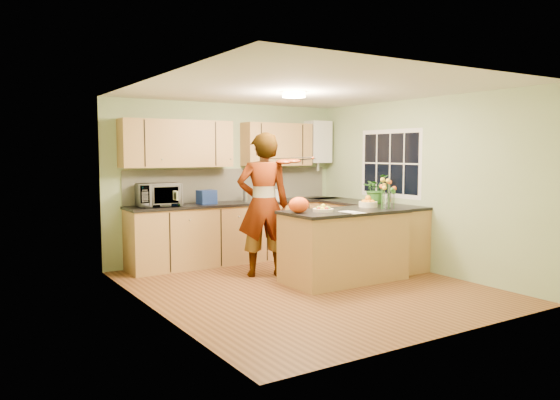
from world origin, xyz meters
TOP-DOWN VIEW (x-y plane):
  - floor at (0.00, 0.00)m, footprint 4.50×4.50m
  - ceiling at (0.00, 0.00)m, footprint 4.00×4.50m
  - wall_back at (0.00, 2.25)m, footprint 4.00×0.02m
  - wall_front at (0.00, -2.25)m, footprint 4.00×0.02m
  - wall_left at (-2.00, 0.00)m, footprint 0.02×4.50m
  - wall_right at (2.00, 0.00)m, footprint 0.02×4.50m
  - back_counter at (0.10, 1.95)m, footprint 3.64×0.62m
  - right_counter at (1.70, 0.85)m, footprint 0.62×2.24m
  - splashback at (0.10, 2.23)m, footprint 3.60×0.02m
  - upper_cabinets at (-0.18, 2.08)m, footprint 3.20×0.34m
  - boiler at (1.70, 2.09)m, footprint 0.40×0.30m
  - window_right at (1.99, 0.60)m, footprint 0.01×1.30m
  - light_switch at (-1.99, -0.60)m, footprint 0.02×0.09m
  - ceiling_lamp at (0.00, 0.30)m, footprint 0.30×0.30m
  - peninsula_island at (0.63, 0.02)m, footprint 1.66×0.85m
  - fruit_dish at (0.28, 0.02)m, footprint 0.27×0.27m
  - orange_bowl at (1.18, 0.17)m, footprint 0.26×0.26m
  - flower_vase at (1.23, -0.16)m, footprint 0.25×0.25m
  - orange_bag at (-0.07, 0.07)m, footprint 0.30×0.26m
  - papers at (0.53, -0.28)m, footprint 0.21×0.29m
  - violinist at (-0.14, 0.84)m, footprint 0.85×0.72m
  - violin at (0.06, 0.62)m, footprint 0.57×0.49m
  - microwave at (-1.25, 1.93)m, footprint 0.64×0.47m
  - blue_box at (-0.50, 1.92)m, footprint 0.29×0.23m
  - kettle at (0.20, 1.93)m, footprint 0.15×0.15m
  - jar_cream at (0.56, 1.97)m, footprint 0.13×0.13m
  - jar_white at (0.76, 1.90)m, footprint 0.13×0.13m
  - potted_plant at (1.70, 0.61)m, footprint 0.45×0.40m

SIDE VIEW (x-z plane):
  - floor at x=0.00m, z-range 0.00..0.00m
  - back_counter at x=0.10m, z-range 0.00..0.94m
  - right_counter at x=1.70m, z-range 0.00..0.94m
  - peninsula_island at x=0.63m, z-range 0.00..0.95m
  - papers at x=0.53m, z-range 0.95..0.96m
  - fruit_dish at x=0.28m, z-range 0.94..1.04m
  - violinist at x=-0.14m, z-range 0.00..1.99m
  - orange_bowl at x=1.18m, z-range 0.94..1.09m
  - jar_cream at x=0.56m, z-range 0.94..1.10m
  - jar_white at x=0.76m, z-range 0.94..1.12m
  - blue_box at x=-0.50m, z-range 0.94..1.15m
  - kettle at x=0.20m, z-range 0.91..1.19m
  - orange_bag at x=-0.07m, z-range 0.95..1.16m
  - microwave at x=-1.25m, z-range 0.94..1.27m
  - potted_plant at x=1.70m, z-range 0.94..1.39m
  - splashback at x=0.10m, z-range 0.94..1.46m
  - wall_back at x=0.00m, z-range 0.00..2.50m
  - wall_front at x=0.00m, z-range 0.00..2.50m
  - wall_left at x=-2.00m, z-range 0.00..2.50m
  - wall_right at x=2.00m, z-range 0.00..2.50m
  - flower_vase at x=1.23m, z-range 1.03..1.50m
  - light_switch at x=-1.99m, z-range 1.26..1.34m
  - window_right at x=1.99m, z-range 1.02..2.08m
  - violin at x=0.06m, z-range 1.52..1.66m
  - upper_cabinets at x=-0.18m, z-range 1.50..2.20m
  - boiler at x=1.70m, z-range 1.47..2.33m
  - ceiling_lamp at x=0.00m, z-range 2.43..2.50m
  - ceiling at x=0.00m, z-range 2.49..2.51m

